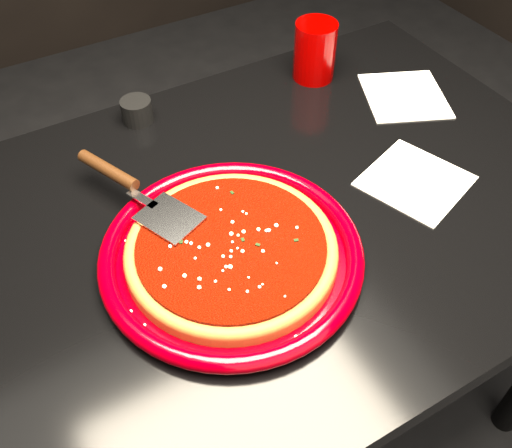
% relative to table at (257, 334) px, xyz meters
% --- Properties ---
extents(floor, '(4.00, 4.00, 0.01)m').
position_rel_table_xyz_m(floor, '(0.00, 0.00, -0.38)').
color(floor, black).
rests_on(floor, ground).
extents(table, '(1.20, 0.80, 0.75)m').
position_rel_table_xyz_m(table, '(0.00, 0.00, 0.00)').
color(table, black).
rests_on(table, floor).
extents(plate, '(0.42, 0.42, 0.03)m').
position_rel_table_xyz_m(plate, '(-0.08, -0.07, 0.39)').
color(plate, '#710007').
rests_on(plate, table).
extents(pizza_crust, '(0.33, 0.33, 0.02)m').
position_rel_table_xyz_m(pizza_crust, '(-0.08, -0.07, 0.39)').
color(pizza_crust, brown).
rests_on(pizza_crust, plate).
extents(pizza_crust_rim, '(0.33, 0.33, 0.02)m').
position_rel_table_xyz_m(pizza_crust_rim, '(-0.08, -0.07, 0.40)').
color(pizza_crust_rim, brown).
rests_on(pizza_crust_rim, plate).
extents(pizza_sauce, '(0.30, 0.30, 0.01)m').
position_rel_table_xyz_m(pizza_sauce, '(-0.08, -0.07, 0.41)').
color(pizza_sauce, '#630B01').
rests_on(pizza_sauce, plate).
extents(parmesan_dusting, '(0.27, 0.27, 0.01)m').
position_rel_table_xyz_m(parmesan_dusting, '(-0.08, -0.07, 0.42)').
color(parmesan_dusting, beige).
rests_on(parmesan_dusting, plate).
extents(basil_flecks, '(0.25, 0.25, 0.00)m').
position_rel_table_xyz_m(basil_flecks, '(-0.08, -0.07, 0.42)').
color(basil_flecks, black).
rests_on(basil_flecks, plate).
extents(pizza_server, '(0.20, 0.32, 0.02)m').
position_rel_table_xyz_m(pizza_server, '(-0.16, 0.10, 0.42)').
color(pizza_server, silver).
rests_on(pizza_server, plate).
extents(cup, '(0.09, 0.09, 0.12)m').
position_rel_table_xyz_m(cup, '(0.30, 0.29, 0.44)').
color(cup, '#900000').
rests_on(cup, table).
extents(napkin_a, '(0.20, 0.20, 0.00)m').
position_rel_table_xyz_m(napkin_a, '(0.28, -0.07, 0.38)').
color(napkin_a, white).
rests_on(napkin_a, table).
extents(napkin_b, '(0.21, 0.22, 0.00)m').
position_rel_table_xyz_m(napkin_b, '(0.43, 0.13, 0.38)').
color(napkin_b, white).
rests_on(napkin_b, table).
extents(ramekin, '(0.07, 0.07, 0.05)m').
position_rel_table_xyz_m(ramekin, '(-0.08, 0.33, 0.40)').
color(ramekin, black).
rests_on(ramekin, table).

